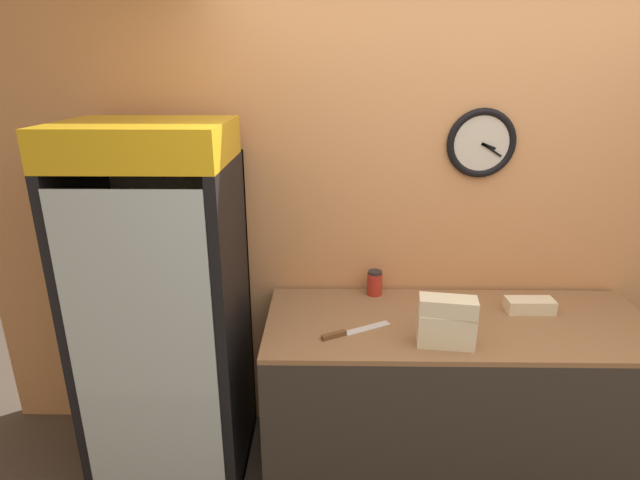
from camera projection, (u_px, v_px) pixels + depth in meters
wall_back at (448, 210)px, 2.73m from camera, size 5.20×0.09×2.70m
prep_counter at (452, 397)px, 2.63m from camera, size 1.93×0.74×0.90m
beverage_cooler at (167, 290)px, 2.53m from camera, size 0.75×0.70×1.87m
sandwich_stack_bottom at (445, 337)px, 2.25m from camera, size 0.26×0.14×0.08m
sandwich_stack_middle at (447, 322)px, 2.23m from camera, size 0.26×0.14×0.08m
sandwich_stack_top at (448, 306)px, 2.20m from camera, size 0.27×0.15×0.08m
sandwich_flat_left at (530, 305)px, 2.56m from camera, size 0.24×0.10×0.07m
chefs_knife at (347, 332)px, 2.36m from camera, size 0.34×0.20×0.02m
condiment_jar at (375, 283)px, 2.75m from camera, size 0.08×0.08×0.14m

